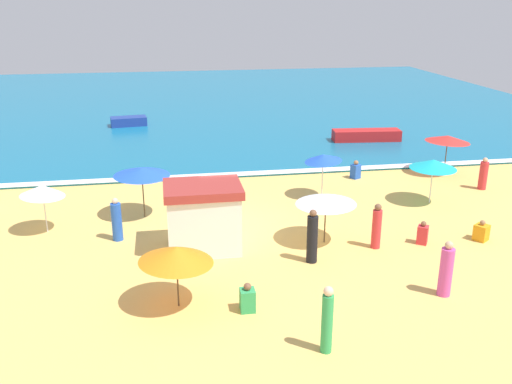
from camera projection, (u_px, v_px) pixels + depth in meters
ground_plane at (230, 223)px, 22.75m from camera, size 60.00×60.00×0.00m
ocean_water at (191, 102)px, 48.83m from camera, size 60.00×44.00×0.10m
wave_breaker_foam at (215, 175)px, 28.59m from camera, size 57.00×0.70×0.01m
lifeguard_cabana at (203, 216)px, 20.09m from camera, size 2.74×2.14×2.43m
beach_umbrella_0 at (433, 164)px, 24.44m from camera, size 2.07×2.08×2.02m
beach_umbrella_1 at (176, 254)px, 16.11m from camera, size 2.46×2.44×1.98m
beach_umbrella_3 at (448, 139)px, 28.51m from camera, size 2.65×2.64×2.09m
beach_umbrella_5 at (323, 158)px, 25.09m from camera, size 2.01×1.99×2.11m
beach_umbrella_7 at (142, 172)px, 22.80m from camera, size 3.12×3.12×2.16m
beach_umbrella_8 at (42, 190)px, 21.35m from camera, size 1.79×1.76×2.00m
beach_umbrella_9 at (326, 199)px, 20.43m from camera, size 2.52×2.51×1.91m
beachgoer_0 at (248, 299)px, 16.27m from camera, size 0.43×0.43×0.89m
beachgoer_1 at (356, 170)px, 28.29m from camera, size 0.53×0.53×0.94m
beachgoer_2 at (446, 270)px, 17.00m from camera, size 0.46×0.46×1.79m
beachgoer_3 at (483, 175)px, 26.60m from camera, size 0.47×0.47×1.56m
beachgoer_4 at (117, 221)px, 20.93m from camera, size 0.42×0.42×1.68m
beachgoer_6 at (423, 234)px, 20.75m from camera, size 0.51×0.51×0.89m
beachgoer_8 at (312, 238)px, 19.14m from camera, size 0.53×0.53×1.92m
beachgoer_9 at (481, 232)px, 21.06m from camera, size 0.65×0.65×0.80m
beachgoer_11 at (327, 320)px, 14.20m from camera, size 0.36×0.36×1.88m
beachgoer_12 at (377, 227)px, 20.27m from camera, size 0.40×0.40×1.70m
beach_towel_2 at (215, 209)px, 24.29m from camera, size 1.32×1.03×0.01m
small_boat_0 at (129, 121)px, 39.61m from camera, size 2.59×1.49×0.61m
small_boat_1 at (366, 135)px, 35.44m from camera, size 4.32×1.51×0.68m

